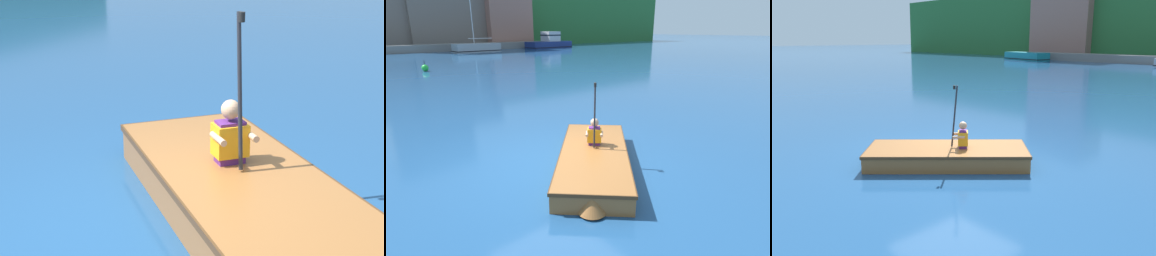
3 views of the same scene
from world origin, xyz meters
TOP-DOWN VIEW (x-y plane):
  - ground_plane at (0.00, 0.00)m, footprint 300.00×300.00m
  - rowboat_foreground at (0.42, -0.66)m, footprint 3.33×3.40m
  - person_paddler at (0.69, -0.39)m, footprint 0.46×0.46m

SIDE VIEW (x-z plane):
  - ground_plane at x=0.00m, z-range 0.00..0.00m
  - rowboat_foreground at x=0.42m, z-range 0.03..0.39m
  - person_paddler at x=0.69m, z-range -0.04..1.30m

